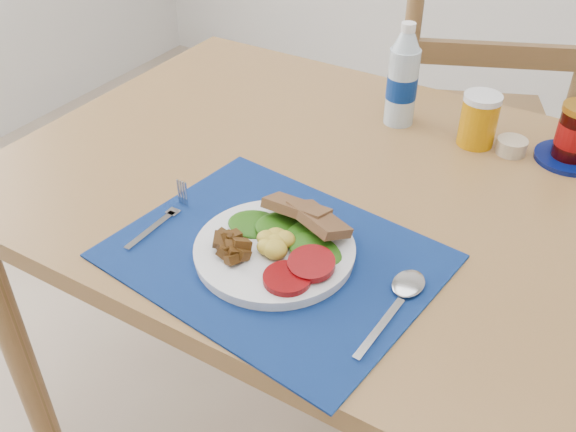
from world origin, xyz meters
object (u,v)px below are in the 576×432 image
at_px(chair_far, 479,96).
at_px(breakfast_plate, 271,247).
at_px(water_bottle, 402,80).
at_px(juice_glass, 479,121).
at_px(jam_on_saucer, 575,137).

relative_size(chair_far, breakfast_plate, 5.13).
distance_m(chair_far, water_bottle, 0.52).
xyz_separation_m(water_bottle, juice_glass, (0.17, -0.00, -0.04)).
distance_m(chair_far, jam_on_saucer, 0.56).
relative_size(chair_far, juice_glass, 12.66).
height_order(breakfast_plate, juice_glass, juice_glass).
xyz_separation_m(chair_far, juice_glass, (0.12, -0.47, 0.17)).
bearing_deg(juice_glass, chair_far, 104.17).
relative_size(juice_glass, jam_on_saucer, 0.78).
bearing_deg(breakfast_plate, chair_far, 95.15).
bearing_deg(water_bottle, juice_glass, -1.61).
bearing_deg(chair_far, jam_on_saucer, 100.13).
relative_size(breakfast_plate, jam_on_saucer, 1.93).
height_order(chair_far, breakfast_plate, chair_far).
relative_size(chair_far, water_bottle, 5.91).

